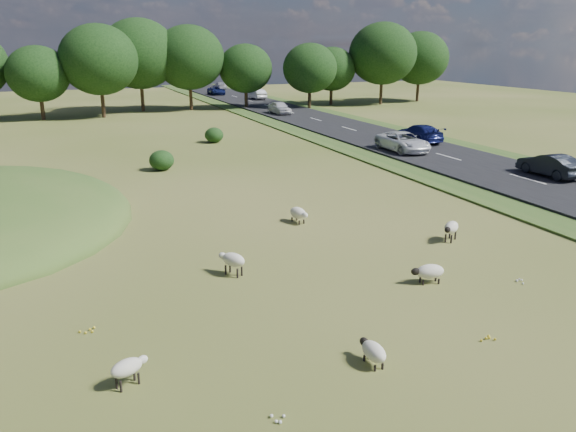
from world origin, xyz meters
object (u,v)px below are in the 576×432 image
object	(u,v)px
sheep_3	(233,260)
sheep_5	(128,367)
car_0	(419,133)
car_3	(220,86)
sheep_2	(451,228)
car_6	(550,165)
car_5	(257,94)
sheep_1	(373,351)
sheep_4	(298,213)
car_1	(403,142)
sheep_0	(429,272)
car_2	(216,91)
car_7	(280,107)

from	to	relation	value
sheep_3	sheep_5	bearing A→B (deg)	110.25
car_0	car_3	xyz separation A→B (m)	(0.00, 65.31, -0.09)
sheep_2	car_0	distance (m)	25.64
car_6	car_5	bearing A→B (deg)	-90.00
car_5	sheep_1	bearing A→B (deg)	73.33
sheep_3	car_6	bearing A→B (deg)	-104.77
sheep_4	car_0	size ratio (longest dim) A/B	0.27
car_1	car_5	xyz separation A→B (m)	(3.80, 46.52, 0.02)
sheep_4	car_5	xyz separation A→B (m)	(18.62, 60.08, 0.53)
sheep_0	car_0	size ratio (longest dim) A/B	0.25
car_5	sheep_2	bearing A→B (deg)	78.37
car_0	car_6	distance (m)	14.47
sheep_4	car_2	xyz separation A→B (m)	(14.82, 70.45, 0.43)
car_3	car_7	size ratio (longest dim) A/B	1.02
sheep_4	car_0	world-z (taller)	car_0
sheep_4	car_5	world-z (taller)	car_5
sheep_2	car_0	xyz separation A→B (m)	(13.39, 21.86, 0.37)
sheep_2	sheep_4	bearing A→B (deg)	-79.36
sheep_5	sheep_4	bearing A→B (deg)	26.29
car_2	car_5	bearing A→B (deg)	-69.88
sheep_4	car_7	world-z (taller)	car_7
car_0	car_2	xyz separation A→B (m)	(-3.80, 53.62, -0.09)
sheep_2	car_2	size ratio (longest dim) A/B	0.26
car_0	car_5	distance (m)	43.24
sheep_5	sheep_0	bearing A→B (deg)	-10.30
car_2	car_7	xyz separation A→B (m)	(0.00, -29.72, 0.09)
car_2	car_5	size ratio (longest dim) A/B	1.04
car_6	car_1	bearing A→B (deg)	-71.25
car_5	car_7	distance (m)	19.71
sheep_3	sheep_4	distance (m)	7.05
sheep_5	car_6	xyz separation A→B (m)	(28.06, 13.44, 0.44)
sheep_5	car_7	size ratio (longest dim) A/B	0.25
car_2	car_3	size ratio (longest dim) A/B	1.05
car_1	car_5	bearing A→B (deg)	85.33
sheep_3	car_3	xyz separation A→B (m)	(23.49, 87.24, 0.29)
sheep_1	car_5	size ratio (longest dim) A/B	0.25
car_5	sheep_5	bearing A→B (deg)	68.48
sheep_5	car_3	world-z (taller)	car_3
car_0	sheep_3	bearing A→B (deg)	43.03
car_6	car_2	bearing A→B (deg)	-86.81
sheep_1	sheep_4	size ratio (longest dim) A/B	0.83
sheep_0	sheep_5	xyz separation A→B (m)	(-11.00, -2.53, 0.07)
sheep_2	car_7	world-z (taller)	car_7
sheep_4	car_3	bearing A→B (deg)	156.24
car_3	car_5	xyz separation A→B (m)	(0.00, -22.07, 0.10)
sheep_4	sheep_3	bearing A→B (deg)	-54.71
sheep_0	sheep_2	xyz separation A→B (m)	(3.66, 3.52, 0.16)
car_0	car_1	size ratio (longest dim) A/B	0.97
sheep_3	car_5	distance (m)	69.28
sheep_0	car_6	world-z (taller)	car_6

